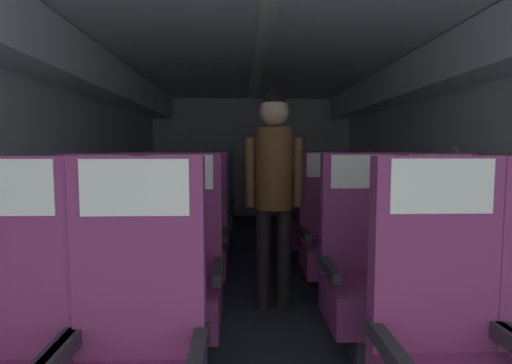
{
  "coord_description": "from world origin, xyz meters",
  "views": [
    {
      "loc": [
        -0.18,
        -0.02,
        1.23
      ],
      "look_at": [
        -0.05,
        3.51,
        0.93
      ],
      "focal_mm": 27.57,
      "sensor_mm": 36.0,
      "label": 1
    }
  ],
  "objects_px": {
    "seat_a_right_window": "(448,356)",
    "seat_e_left_window": "(177,206)",
    "seat_b_left_aisle": "(180,276)",
    "seat_c_left_aisle": "(198,239)",
    "seat_c_left_window": "(139,240)",
    "seat_d_left_window": "(162,219)",
    "seat_c_right_window": "(330,238)",
    "seat_a_left_aisle": "(132,364)",
    "flight_attendant": "(274,177)",
    "seat_e_right_window": "(298,206)",
    "seat_b_right_window": "(365,273)",
    "seat_b_left_window": "(96,277)",
    "seat_e_left_aisle": "(214,206)",
    "seat_d_right_window": "(311,218)",
    "seat_d_right_aisle": "(355,218)",
    "seat_e_right_aisle": "(335,206)",
    "seat_b_right_aisle": "(443,272)",
    "seat_c_right_aisle": "(388,237)",
    "seat_d_left_aisle": "(206,219)"
  },
  "relations": [
    {
      "from": "seat_c_left_aisle",
      "to": "seat_e_left_aisle",
      "type": "relative_size",
      "value": 1.0
    },
    {
      "from": "seat_b_left_window",
      "to": "seat_d_left_aisle",
      "type": "xyz_separation_m",
      "value": [
        0.47,
        1.84,
        0.0
      ]
    },
    {
      "from": "seat_d_right_aisle",
      "to": "seat_e_left_window",
      "type": "distance_m",
      "value": 2.24
    },
    {
      "from": "seat_a_right_window",
      "to": "seat_e_left_window",
      "type": "distance_m",
      "value": 4.02
    },
    {
      "from": "seat_c_left_aisle",
      "to": "seat_d_right_window",
      "type": "xyz_separation_m",
      "value": [
        1.09,
        0.93,
        0.0
      ]
    },
    {
      "from": "seat_d_right_window",
      "to": "seat_e_left_aisle",
      "type": "distance_m",
      "value": 1.41
    },
    {
      "from": "seat_b_left_aisle",
      "to": "seat_e_right_window",
      "type": "height_order",
      "value": "same"
    },
    {
      "from": "seat_c_left_aisle",
      "to": "seat_c_right_aisle",
      "type": "height_order",
      "value": "same"
    },
    {
      "from": "seat_b_right_window",
      "to": "seat_d_right_aisle",
      "type": "bearing_deg",
      "value": 75.39
    },
    {
      "from": "seat_e_left_window",
      "to": "seat_e_right_window",
      "type": "height_order",
      "value": "same"
    },
    {
      "from": "seat_b_right_aisle",
      "to": "seat_c_left_aisle",
      "type": "distance_m",
      "value": 1.8
    },
    {
      "from": "seat_e_left_aisle",
      "to": "seat_e_right_aisle",
      "type": "height_order",
      "value": "same"
    },
    {
      "from": "seat_d_left_window",
      "to": "flight_attendant",
      "type": "xyz_separation_m",
      "value": [
        1.07,
        -1.12,
        0.52
      ]
    },
    {
      "from": "seat_b_right_window",
      "to": "seat_d_left_window",
      "type": "bearing_deg",
      "value": 130.27
    },
    {
      "from": "seat_d_right_aisle",
      "to": "flight_attendant",
      "type": "xyz_separation_m",
      "value": [
        -0.96,
        -1.13,
        0.52
      ]
    },
    {
      "from": "seat_d_left_aisle",
      "to": "seat_d_right_aisle",
      "type": "xyz_separation_m",
      "value": [
        1.57,
        0.01,
        0.0
      ]
    },
    {
      "from": "seat_b_left_window",
      "to": "seat_c_left_aisle",
      "type": "distance_m",
      "value": 1.05
    },
    {
      "from": "seat_d_right_window",
      "to": "seat_c_left_window",
      "type": "bearing_deg",
      "value": -148.67
    },
    {
      "from": "seat_a_right_window",
      "to": "seat_d_left_window",
      "type": "xyz_separation_m",
      "value": [
        -1.56,
        2.76,
        0.0
      ]
    },
    {
      "from": "seat_e_left_aisle",
      "to": "seat_b_right_window",
      "type": "bearing_deg",
      "value": -68.74
    },
    {
      "from": "seat_a_left_aisle",
      "to": "seat_b_left_aisle",
      "type": "relative_size",
      "value": 1.0
    },
    {
      "from": "seat_c_right_window",
      "to": "seat_d_right_aisle",
      "type": "distance_m",
      "value": 1.02
    },
    {
      "from": "seat_a_right_window",
      "to": "seat_e_left_window",
      "type": "height_order",
      "value": "same"
    },
    {
      "from": "seat_c_right_window",
      "to": "seat_e_left_window",
      "type": "distance_m",
      "value": 2.42
    },
    {
      "from": "seat_b_right_window",
      "to": "seat_e_left_window",
      "type": "distance_m",
      "value": 3.19
    },
    {
      "from": "seat_a_left_aisle",
      "to": "seat_b_left_window",
      "type": "bearing_deg",
      "value": 116.51
    },
    {
      "from": "seat_b_left_aisle",
      "to": "seat_c_left_aisle",
      "type": "relative_size",
      "value": 1.0
    },
    {
      "from": "seat_b_right_window",
      "to": "seat_d_right_window",
      "type": "xyz_separation_m",
      "value": [
        0.01,
        1.85,
        0.0
      ]
    },
    {
      "from": "seat_b_right_aisle",
      "to": "seat_b_left_aisle",
      "type": "bearing_deg",
      "value": -179.0
    },
    {
      "from": "seat_b_right_window",
      "to": "seat_d_left_aisle",
      "type": "height_order",
      "value": "same"
    },
    {
      "from": "seat_d_left_window",
      "to": "seat_b_left_aisle",
      "type": "bearing_deg",
      "value": -75.6
    },
    {
      "from": "seat_c_left_window",
      "to": "seat_e_left_window",
      "type": "xyz_separation_m",
      "value": [
        -0.01,
        1.88,
        0.0
      ]
    },
    {
      "from": "seat_b_left_aisle",
      "to": "seat_d_left_aisle",
      "type": "relative_size",
      "value": 1.0
    },
    {
      "from": "seat_a_left_aisle",
      "to": "seat_d_right_window",
      "type": "distance_m",
      "value": 3.0
    },
    {
      "from": "seat_a_right_window",
      "to": "seat_c_left_aisle",
      "type": "relative_size",
      "value": 1.0
    },
    {
      "from": "seat_d_right_window",
      "to": "flight_attendant",
      "type": "xyz_separation_m",
      "value": [
        -0.49,
        -1.14,
        0.52
      ]
    },
    {
      "from": "seat_c_left_window",
      "to": "flight_attendant",
      "type": "relative_size",
      "value": 0.73
    },
    {
      "from": "seat_d_right_aisle",
      "to": "seat_b_left_aisle",
      "type": "bearing_deg",
      "value": -129.97
    },
    {
      "from": "seat_c_left_aisle",
      "to": "seat_d_right_window",
      "type": "distance_m",
      "value": 1.43
    },
    {
      "from": "seat_d_right_window",
      "to": "seat_d_right_aisle",
      "type": "bearing_deg",
      "value": -1.36
    },
    {
      "from": "seat_a_left_aisle",
      "to": "flight_attendant",
      "type": "distance_m",
      "value": 1.84
    },
    {
      "from": "seat_d_left_window",
      "to": "seat_e_right_window",
      "type": "height_order",
      "value": "same"
    },
    {
      "from": "seat_a_right_window",
      "to": "seat_d_left_window",
      "type": "relative_size",
      "value": 1.0
    },
    {
      "from": "seat_c_right_aisle",
      "to": "seat_d_left_window",
      "type": "distance_m",
      "value": 2.23
    },
    {
      "from": "seat_c_right_aisle",
      "to": "seat_d_left_aisle",
      "type": "relative_size",
      "value": 1.0
    },
    {
      "from": "seat_c_left_window",
      "to": "seat_d_left_window",
      "type": "distance_m",
      "value": 0.93
    },
    {
      "from": "seat_b_left_aisle",
      "to": "seat_d_left_aisle",
      "type": "distance_m",
      "value": 1.85
    },
    {
      "from": "seat_b_left_window",
      "to": "flight_attendant",
      "type": "height_order",
      "value": "flight_attendant"
    },
    {
      "from": "seat_c_right_aisle",
      "to": "seat_e_left_aisle",
      "type": "distance_m",
      "value": 2.41
    },
    {
      "from": "seat_c_left_aisle",
      "to": "seat_e_right_aisle",
      "type": "height_order",
      "value": "same"
    }
  ]
}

